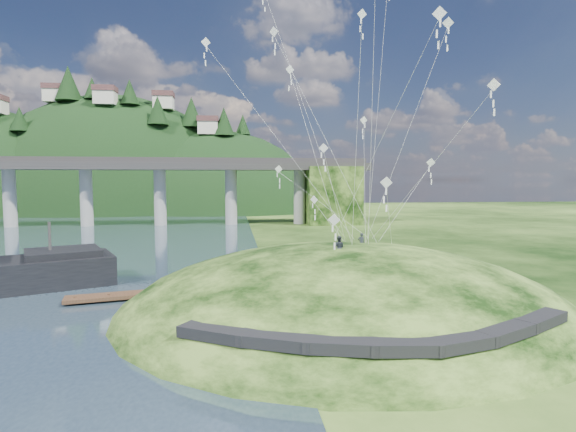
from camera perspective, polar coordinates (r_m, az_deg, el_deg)
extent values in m
plane|color=black|center=(32.90, -5.80, -13.17)|extent=(320.00, 320.00, 0.00)
ellipsoid|color=black|center=(36.30, 7.27, -13.95)|extent=(36.00, 32.00, 13.00)
cube|color=black|center=(24.68, -9.03, -14.37)|extent=(4.32, 3.62, 0.71)
cube|color=black|center=(23.18, -1.47, -15.43)|extent=(4.10, 2.97, 0.61)
cube|color=black|center=(22.73, 6.64, -15.89)|extent=(3.85, 2.37, 0.62)
cube|color=black|center=(23.21, 14.41, -15.69)|extent=(3.62, 1.83, 0.66)
cube|color=black|center=(24.58, 20.98, -14.66)|extent=(3.82, 2.27, 0.68)
cube|color=black|center=(26.79, 25.83, -12.99)|extent=(4.11, 2.97, 0.71)
cube|color=black|center=(29.66, 29.15, -11.37)|extent=(4.26, 3.43, 0.66)
cube|color=#2D2B2B|center=(116.70, -32.25, 6.04)|extent=(160.00, 0.40, 1.20)
cylinder|color=gray|center=(111.72, -31.85, 2.10)|extent=(2.60, 2.60, 13.00)
cylinder|color=gray|center=(106.15, -24.24, 2.29)|extent=(2.60, 2.60, 13.00)
cylinder|color=gray|center=(102.63, -15.94, 2.46)|extent=(2.60, 2.60, 13.00)
cylinder|color=gray|center=(101.39, -7.24, 2.57)|extent=(2.60, 2.60, 13.00)
cylinder|color=gray|center=(102.51, 1.46, 2.63)|extent=(2.60, 2.60, 13.00)
cube|color=black|center=(103.88, 5.56, 2.63)|extent=(12.00, 11.00, 13.00)
ellipsoid|color=black|center=(162.98, -20.97, -1.35)|extent=(96.00, 68.00, 88.00)
ellipsoid|color=black|center=(150.73, -8.63, -3.09)|extent=(76.00, 56.00, 72.00)
cone|color=black|center=(151.01, -30.93, 10.54)|extent=(5.29, 5.29, 6.96)
cone|color=black|center=(156.80, -26.12, 14.88)|extent=(8.01, 8.01, 10.54)
cone|color=black|center=(153.96, -23.63, 14.65)|extent=(4.97, 4.97, 6.54)
cone|color=black|center=(149.05, -19.47, 14.64)|extent=(5.83, 5.83, 7.67)
cone|color=black|center=(141.63, -16.22, 12.77)|extent=(6.47, 6.47, 8.51)
cone|color=black|center=(147.40, -12.15, 12.77)|extent=(7.13, 7.13, 9.38)
cone|color=black|center=(141.51, -8.15, 11.80)|extent=(6.56, 6.56, 8.63)
cone|color=black|center=(147.06, -5.76, 11.47)|extent=(4.88, 4.88, 6.42)
cube|color=beige|center=(161.04, -27.45, 13.37)|extent=(6.00, 5.00, 4.00)
cube|color=#553230|center=(161.50, -27.48, 14.32)|extent=(6.40, 5.40, 1.60)
cube|color=beige|center=(148.20, -22.18, 13.69)|extent=(6.00, 5.00, 4.00)
cube|color=#553230|center=(148.66, -22.22, 14.71)|extent=(6.40, 5.40, 1.60)
cube|color=beige|center=(150.82, -15.52, 13.65)|extent=(6.00, 5.00, 4.00)
cube|color=#553230|center=(151.28, -15.54, 14.66)|extent=(6.40, 5.40, 1.60)
cube|color=beige|center=(142.41, -10.13, 10.92)|extent=(6.00, 5.00, 4.00)
cube|color=#553230|center=(142.74, -10.15, 12.00)|extent=(6.40, 5.40, 1.60)
cube|color=black|center=(48.05, -26.66, -4.17)|extent=(8.06, 7.52, 0.64)
cylinder|color=#2D2B2B|center=(47.80, -28.01, -2.57)|extent=(0.26, 0.26, 3.22)
cube|color=#3A2517|center=(40.58, -18.08, -9.37)|extent=(12.14, 4.49, 0.30)
cylinder|color=#3A2517|center=(40.84, -25.43, -9.81)|extent=(0.26, 0.26, 0.86)
cylinder|color=#3A2517|center=(40.66, -21.76, -9.76)|extent=(0.26, 0.26, 0.86)
cylinder|color=#3A2517|center=(40.63, -18.08, -9.67)|extent=(0.26, 0.26, 0.86)
cylinder|color=#3A2517|center=(40.77, -14.41, -9.53)|extent=(0.26, 0.26, 0.86)
cylinder|color=#3A2517|center=(41.08, -10.78, -9.36)|extent=(0.26, 0.26, 0.86)
imported|color=#242930|center=(37.23, 9.31, -2.13)|extent=(0.60, 0.41, 1.60)
imported|color=#242930|center=(33.72, 6.47, -2.51)|extent=(1.05, 0.95, 1.77)
cube|color=silver|center=(31.06, 18.68, 23.19)|extent=(0.79, 0.40, 0.85)
cube|color=silver|center=(30.87, 18.65, 22.13)|extent=(0.11, 0.05, 0.50)
cube|color=silver|center=(30.69, 18.61, 21.05)|extent=(0.11, 0.05, 0.50)
cube|color=silver|center=(30.52, 18.58, 19.96)|extent=(0.11, 0.05, 0.50)
cube|color=silver|center=(43.40, 17.68, 6.49)|extent=(0.84, 0.28, 0.82)
cube|color=silver|center=(43.38, 17.66, 5.71)|extent=(0.11, 0.04, 0.49)
cube|color=silver|center=(43.37, 17.64, 4.92)|extent=(0.11, 0.04, 0.49)
cube|color=silver|center=(43.37, 17.62, 4.14)|extent=(0.11, 0.04, 0.49)
cube|color=silver|center=(28.42, 12.38, 4.17)|extent=(0.75, 0.24, 0.74)
cube|color=silver|center=(28.43, 12.36, 3.09)|extent=(0.10, 0.03, 0.44)
cube|color=silver|center=(28.45, 12.34, 2.02)|extent=(0.10, 0.03, 0.44)
cube|color=silver|center=(28.47, 12.32, 0.94)|extent=(0.10, 0.03, 0.44)
cube|color=silver|center=(44.38, -3.01, 25.48)|extent=(0.10, 0.04, 0.44)
cube|color=silver|center=(44.18, -3.00, 24.82)|extent=(0.10, 0.04, 0.44)
cube|color=silver|center=(43.54, 9.59, 11.92)|extent=(0.73, 0.19, 0.72)
cube|color=silver|center=(43.48, 9.58, 11.25)|extent=(0.09, 0.05, 0.42)
cube|color=silver|center=(43.42, 9.57, 10.57)|extent=(0.09, 0.05, 0.42)
cube|color=silver|center=(43.37, 9.56, 9.89)|extent=(0.09, 0.05, 0.42)
cube|color=silver|center=(40.15, 19.66, 22.10)|extent=(0.84, 0.37, 0.85)
cube|color=silver|center=(39.96, 19.64, 21.25)|extent=(0.11, 0.03, 0.51)
cube|color=silver|center=(39.78, 19.61, 20.39)|extent=(0.11, 0.03, 0.51)
cube|color=silver|center=(39.62, 19.59, 19.52)|extent=(0.11, 0.03, 0.51)
cube|color=silver|center=(40.85, -1.81, 22.35)|extent=(0.70, 0.47, 0.78)
cube|color=silver|center=(40.68, -1.81, 21.58)|extent=(0.11, 0.04, 0.47)
cube|color=silver|center=(40.52, -1.81, 20.81)|extent=(0.11, 0.04, 0.47)
cube|color=silver|center=(40.36, -1.80, 20.03)|extent=(0.11, 0.04, 0.47)
cube|color=silver|center=(33.81, 9.38, 23.98)|extent=(0.68, 0.20, 0.66)
cube|color=silver|center=(33.65, 9.36, 23.21)|extent=(0.09, 0.04, 0.39)
cube|color=silver|center=(33.50, 9.35, 22.44)|extent=(0.09, 0.04, 0.39)
cube|color=silver|center=(33.36, 9.34, 21.66)|extent=(0.09, 0.04, 0.39)
cube|color=silver|center=(41.29, 0.24, 18.11)|extent=(0.76, 0.23, 0.77)
cube|color=silver|center=(41.17, 0.24, 17.36)|extent=(0.10, 0.06, 0.45)
cube|color=silver|center=(41.05, 0.24, 16.61)|extent=(0.10, 0.06, 0.45)
cube|color=silver|center=(40.94, 0.24, 15.86)|extent=(0.10, 0.06, 0.45)
cube|color=silver|center=(33.88, 24.67, 14.89)|extent=(0.63, 0.62, 0.82)
cube|color=silver|center=(33.78, 24.64, 13.90)|extent=(0.11, 0.07, 0.49)
cube|color=silver|center=(33.68, 24.60, 12.89)|extent=(0.11, 0.07, 0.49)
cube|color=silver|center=(33.59, 24.57, 11.89)|extent=(0.11, 0.07, 0.49)
cube|color=silver|center=(31.92, 5.87, -0.49)|extent=(0.84, 0.35, 0.86)
cube|color=silver|center=(31.98, 5.86, -1.59)|extent=(0.11, 0.04, 0.51)
cube|color=silver|center=(32.06, 5.86, -2.69)|extent=(0.11, 0.04, 0.51)
cube|color=silver|center=(32.14, 5.85, -3.79)|extent=(0.11, 0.04, 0.51)
cube|color=silver|center=(42.45, -1.20, 5.97)|extent=(0.74, 0.26, 0.75)
cube|color=silver|center=(42.44, -1.20, 5.25)|extent=(0.09, 0.07, 0.44)
cube|color=silver|center=(42.43, -1.20, 4.52)|extent=(0.09, 0.07, 0.44)
cube|color=silver|center=(42.44, -1.20, 3.79)|extent=(0.09, 0.07, 0.44)
cube|color=silver|center=(40.63, 3.33, 2.08)|extent=(0.61, 0.53, 0.75)
cube|color=silver|center=(40.66, 3.33, 1.31)|extent=(0.10, 0.06, 0.45)
cube|color=silver|center=(40.69, 3.32, 0.55)|extent=(0.10, 0.06, 0.45)
cube|color=silver|center=(40.74, 3.32, -0.22)|extent=(0.10, 0.06, 0.45)
cube|color=silver|center=(31.54, 4.54, 8.59)|extent=(0.62, 0.33, 0.66)
cube|color=silver|center=(31.51, 4.54, 7.73)|extent=(0.09, 0.04, 0.39)
cube|color=silver|center=(31.49, 4.53, 6.87)|extent=(0.09, 0.04, 0.39)
cube|color=silver|center=(31.47, 4.53, 6.01)|extent=(0.09, 0.04, 0.39)
cube|color=silver|center=(42.44, -10.41, 20.88)|extent=(0.82, 0.19, 0.82)
cube|color=silver|center=(42.28, -10.40, 20.12)|extent=(0.11, 0.06, 0.48)
cube|color=silver|center=(42.13, -10.39, 19.36)|extent=(0.11, 0.06, 0.48)
cube|color=silver|center=(41.98, -10.37, 18.60)|extent=(0.11, 0.06, 0.48)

